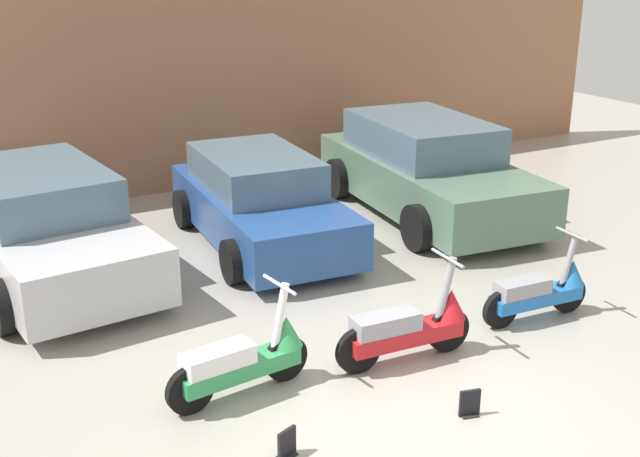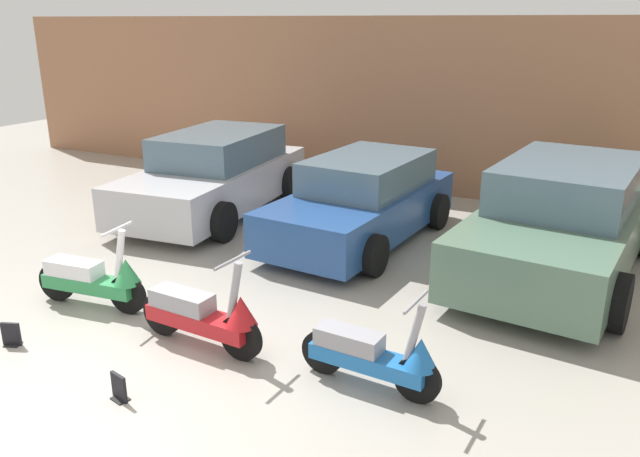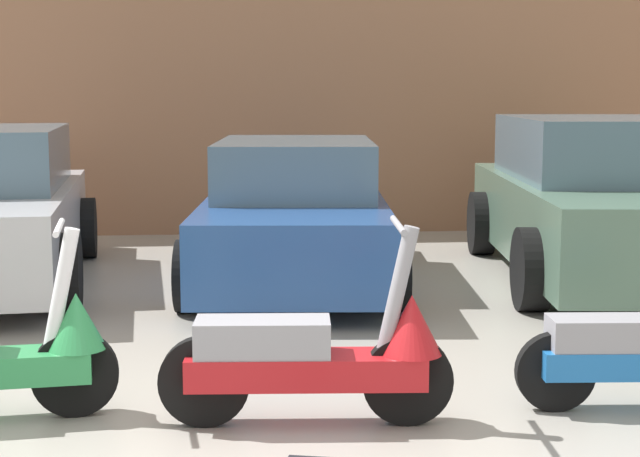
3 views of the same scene
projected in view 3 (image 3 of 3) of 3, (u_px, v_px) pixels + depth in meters
name	position (u px, v px, depth m)	size (l,w,h in m)	color
wall_back	(229.00, 96.00, 11.81)	(19.60, 0.12, 3.34)	#9E6B4C
scooter_front_right	(319.00, 354.00, 5.11)	(1.55, 0.56, 1.08)	black
car_rear_center	(295.00, 215.00, 8.93)	(2.07, 3.91, 1.29)	navy
car_rear_right	(604.00, 202.00, 9.14)	(2.47, 4.56, 1.49)	#51705B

